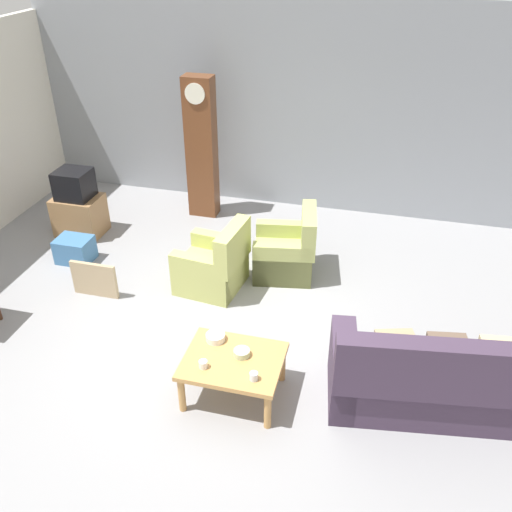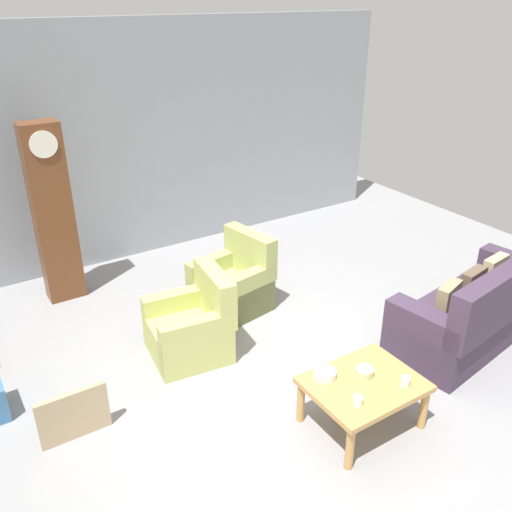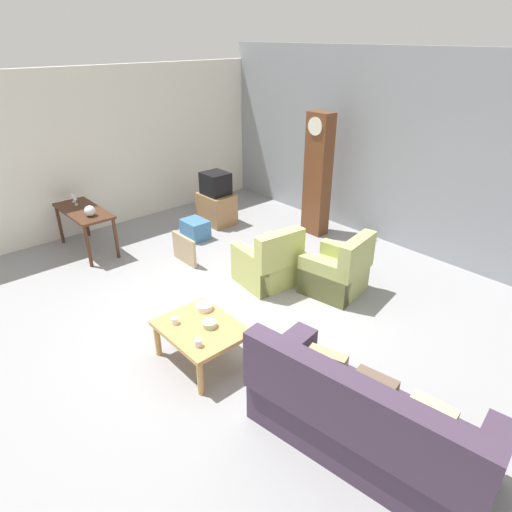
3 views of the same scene
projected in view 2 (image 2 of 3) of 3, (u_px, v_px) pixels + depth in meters
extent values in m
plane|color=gray|center=(276.00, 383.00, 5.36)|extent=(10.40, 10.40, 0.00)
cube|color=gray|center=(128.00, 144.00, 7.38)|extent=(8.40, 0.16, 3.20)
cube|color=#423347|center=(470.00, 318.00, 6.01)|extent=(2.20, 1.14, 0.44)
cube|color=#423347|center=(512.00, 290.00, 5.54)|extent=(2.11, 0.51, 0.60)
cube|color=#423347|center=(512.00, 282.00, 6.51)|extent=(0.36, 0.87, 0.68)
cube|color=#423347|center=(423.00, 341.00, 5.41)|extent=(0.36, 0.87, 0.68)
cube|color=#C6B284|center=(494.00, 272.00, 6.16)|extent=(0.37, 0.17, 0.36)
cube|color=brown|center=(472.00, 285.00, 5.87)|extent=(0.38, 0.18, 0.36)
cube|color=#9E8966|center=(448.00, 300.00, 5.59)|extent=(0.38, 0.22, 0.36)
cube|color=#B7BC66|center=(188.00, 338.00, 5.71)|extent=(0.84, 0.84, 0.40)
cube|color=#B7BC66|center=(215.00, 293.00, 5.64)|extent=(0.27, 0.78, 0.52)
cube|color=#B7BC66|center=(178.00, 316.00, 5.91)|extent=(0.77, 0.25, 0.60)
cube|color=#B7BC66|center=(198.00, 345.00, 5.43)|extent=(0.77, 0.25, 0.60)
cube|color=tan|center=(230.00, 294.00, 6.53)|extent=(0.88, 0.88, 0.40)
cube|color=tan|center=(250.00, 252.00, 6.52)|extent=(0.31, 0.78, 0.52)
cube|color=tan|center=(215.00, 278.00, 6.69)|extent=(0.78, 0.29, 0.60)
cube|color=tan|center=(247.00, 296.00, 6.29)|extent=(0.78, 0.29, 0.60)
cube|color=tan|center=(364.00, 384.00, 4.67)|extent=(0.96, 0.76, 0.05)
cylinder|color=tan|center=(350.00, 448.00, 4.32)|extent=(0.07, 0.07, 0.41)
cylinder|color=tan|center=(424.00, 409.00, 4.74)|extent=(0.07, 0.07, 0.41)
cylinder|color=tan|center=(301.00, 402.00, 4.82)|extent=(0.07, 0.07, 0.41)
cylinder|color=tan|center=(372.00, 369.00, 5.23)|extent=(0.07, 0.07, 0.41)
cube|color=brown|center=(53.00, 215.00, 6.43)|extent=(0.44, 0.28, 2.19)
cylinder|color=silver|center=(43.00, 144.00, 5.93)|extent=(0.30, 0.02, 0.30)
cube|color=tan|center=(74.00, 415.00, 4.62)|extent=(0.60, 0.05, 0.47)
cylinder|color=white|center=(358.00, 401.00, 4.39)|extent=(0.08, 0.08, 0.08)
cylinder|color=silver|center=(405.00, 381.00, 4.61)|extent=(0.08, 0.08, 0.08)
cylinder|color=white|center=(325.00, 374.00, 4.70)|extent=(0.19, 0.19, 0.07)
cylinder|color=#B2C69E|center=(365.00, 372.00, 4.74)|extent=(0.16, 0.16, 0.07)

